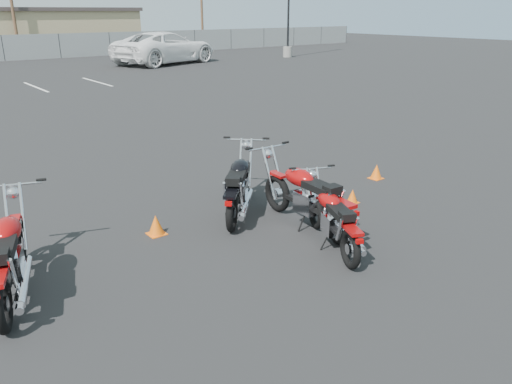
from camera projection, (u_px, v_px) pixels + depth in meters
ground at (270, 244)px, 7.77m from camera, size 120.00×120.00×0.00m
motorcycle_front_red at (9, 257)px, 6.22m from camera, size 1.27×2.36×1.17m
motorcycle_second_black at (239, 186)px, 8.80m from camera, size 1.93×1.96×1.13m
motorcycle_third_red at (333, 219)px, 7.55m from camera, size 1.23×2.00×1.00m
motorcycle_rear_red at (307, 197)px, 8.24m from camera, size 0.93×2.41×1.18m
training_cone_near at (376, 172)px, 10.76m from camera, size 0.26×0.26×0.32m
training_cone_far at (352, 196)px, 9.41m from camera, size 0.22×0.22×0.26m
training_cone_extra at (156, 225)px, 8.07m from camera, size 0.28×0.28×0.33m
light_pole_east at (288, 17)px, 38.06m from camera, size 0.80×0.70×11.05m
tan_building_east at (49, 29)px, 45.52m from camera, size 14.40×9.40×3.70m
white_van at (165, 38)px, 33.70m from camera, size 5.94×9.40×3.33m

